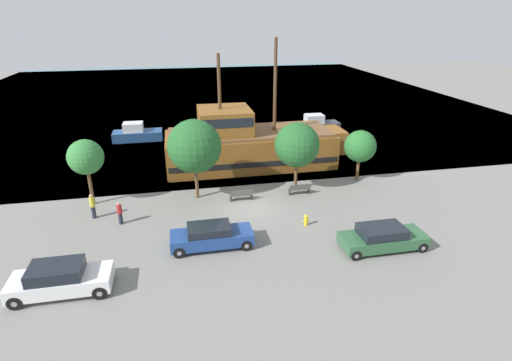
# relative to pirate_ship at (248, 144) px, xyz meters

# --- Properties ---
(ground_plane) EXTENTS (160.00, 160.00, 0.00)m
(ground_plane) POSITION_rel_pirate_ship_xyz_m (-1.41, -8.54, -1.95)
(ground_plane) COLOR gray
(water_surface) EXTENTS (80.00, 80.00, 0.00)m
(water_surface) POSITION_rel_pirate_ship_xyz_m (-1.41, 35.46, -1.95)
(water_surface) COLOR slate
(water_surface) RESTS_ON ground
(pirate_ship) EXTENTS (15.99, 5.62, 10.92)m
(pirate_ship) POSITION_rel_pirate_ship_xyz_m (0.00, 0.00, 0.00)
(pirate_ship) COLOR brown
(pirate_ship) RESTS_ON water_surface
(moored_boat_dockside) EXTENTS (5.22, 2.01, 1.77)m
(moored_boat_dockside) POSITION_rel_pirate_ship_xyz_m (10.02, 10.30, -1.30)
(moored_boat_dockside) COLOR #2D333D
(moored_boat_dockside) RESTS_ON water_surface
(moored_boat_outer) EXTENTS (5.16, 2.07, 1.94)m
(moored_boat_outer) POSITION_rel_pirate_ship_xyz_m (-10.43, 9.92, -1.23)
(moored_boat_outer) COLOR navy
(moored_boat_outer) RESTS_ON water_surface
(parked_car_curb_front) EXTENTS (4.77, 1.79, 1.44)m
(parked_car_curb_front) POSITION_rel_pirate_ship_xyz_m (-4.62, -13.13, -1.23)
(parked_car_curb_front) COLOR navy
(parked_car_curb_front) RESTS_ON ground_plane
(parked_car_curb_mid) EXTENTS (4.73, 1.95, 1.59)m
(parked_car_curb_mid) POSITION_rel_pirate_ship_xyz_m (-12.23, -15.84, -1.17)
(parked_car_curb_mid) COLOR white
(parked_car_curb_mid) RESTS_ON ground_plane
(parked_car_curb_rear) EXTENTS (4.96, 1.94, 1.43)m
(parked_car_curb_rear) POSITION_rel_pirate_ship_xyz_m (5.10, -15.24, -1.25)
(parked_car_curb_rear) COLOR #2D5B38
(parked_car_curb_rear) RESTS_ON ground_plane
(fire_hydrant) EXTENTS (0.42, 0.25, 0.76)m
(fire_hydrant) POSITION_rel_pirate_ship_xyz_m (1.62, -11.73, -1.54)
(fire_hydrant) COLOR yellow
(fire_hydrant) RESTS_ON ground_plane
(bench_promenade_east) EXTENTS (1.64, 0.45, 0.85)m
(bench_promenade_east) POSITION_rel_pirate_ship_xyz_m (2.64, -7.04, -1.52)
(bench_promenade_east) COLOR #4C4742
(bench_promenade_east) RESTS_ON ground_plane
(bench_promenade_west) EXTENTS (1.67, 0.45, 0.85)m
(bench_promenade_west) POSITION_rel_pirate_ship_xyz_m (-1.87, -7.24, -1.52)
(bench_promenade_west) COLOR #4C4742
(bench_promenade_west) RESTS_ON ground_plane
(pedestrian_walking_near) EXTENTS (0.32, 0.32, 1.75)m
(pedestrian_walking_near) POSITION_rel_pirate_ship_xyz_m (-12.01, -7.95, -1.07)
(pedestrian_walking_near) COLOR #232838
(pedestrian_walking_near) RESTS_ON ground_plane
(pedestrian_walking_far) EXTENTS (0.32, 0.32, 1.55)m
(pedestrian_walking_far) POSITION_rel_pirate_ship_xyz_m (-10.15, -9.15, -1.18)
(pedestrian_walking_far) COLOR #232838
(pedestrian_walking_far) RESTS_ON ground_plane
(tree_row_east) EXTENTS (2.45, 2.45, 4.80)m
(tree_row_east) POSITION_rel_pirate_ship_xyz_m (-12.44, -5.66, 1.59)
(tree_row_east) COLOR brown
(tree_row_east) RESTS_ON ground_plane
(tree_row_mideast) EXTENTS (3.86, 3.86, 5.92)m
(tree_row_mideast) POSITION_rel_pirate_ship_xyz_m (-4.99, -6.05, 2.03)
(tree_row_mideast) COLOR brown
(tree_row_mideast) RESTS_ON ground_plane
(tree_row_midwest) EXTENTS (3.38, 3.38, 5.32)m
(tree_row_midwest) POSITION_rel_pirate_ship_xyz_m (2.59, -6.10, 1.67)
(tree_row_midwest) COLOR brown
(tree_row_midwest) RESTS_ON ground_plane
(tree_row_west) EXTENTS (2.55, 2.55, 4.17)m
(tree_row_west) POSITION_rel_pirate_ship_xyz_m (8.13, -5.22, 0.93)
(tree_row_west) COLOR brown
(tree_row_west) RESTS_ON ground_plane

